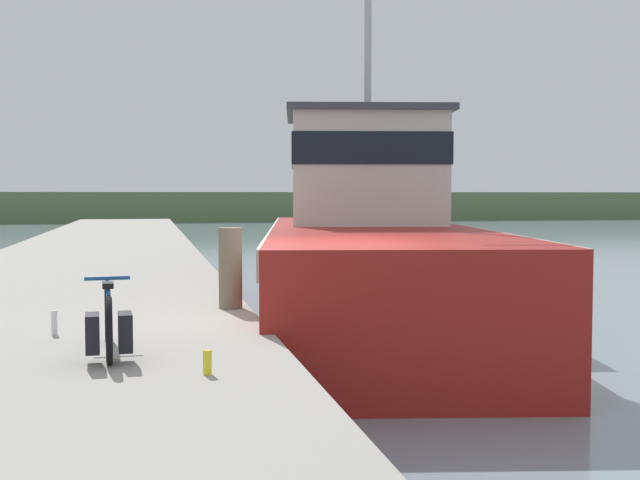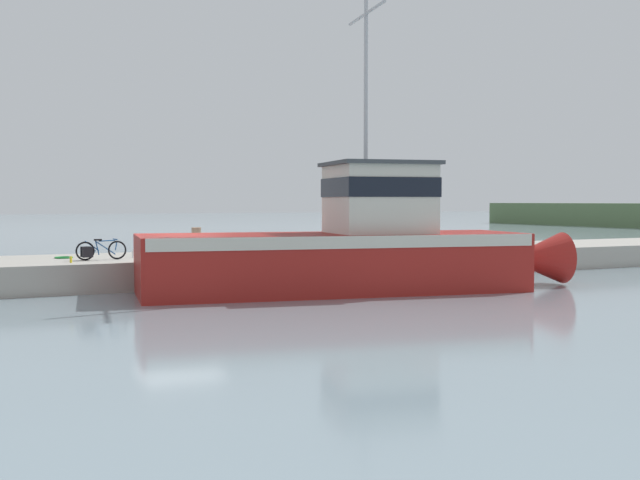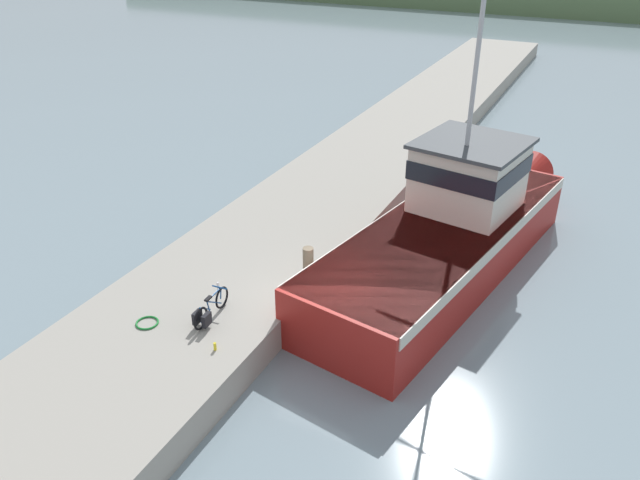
% 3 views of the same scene
% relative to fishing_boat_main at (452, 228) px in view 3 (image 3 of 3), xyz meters
% --- Properties ---
extents(ground_plane, '(320.00, 320.00, 0.00)m').
position_rel_fishing_boat_main_xyz_m(ground_plane, '(-1.91, -5.04, -1.41)').
color(ground_plane, gray).
extents(dock_pier, '(5.21, 80.00, 0.92)m').
position_rel_fishing_boat_main_xyz_m(dock_pier, '(-5.39, -5.04, -0.96)').
color(dock_pier, '#A39E93').
rests_on(dock_pier, ground_plane).
extents(fishing_boat_main, '(5.68, 14.31, 10.15)m').
position_rel_fishing_boat_main_xyz_m(fishing_boat_main, '(0.00, 0.00, 0.00)').
color(fishing_boat_main, maroon).
rests_on(fishing_boat_main, ground_plane).
extents(bicycle_touring, '(0.48, 1.65, 0.68)m').
position_rel_fishing_boat_main_xyz_m(bicycle_touring, '(-4.45, -7.03, -0.18)').
color(bicycle_touring, black).
rests_on(bicycle_touring, dock_pier).
extents(mooring_post, '(0.31, 0.31, 1.06)m').
position_rel_fishing_boat_main_xyz_m(mooring_post, '(-3.04, -4.12, 0.03)').
color(mooring_post, '#756651').
rests_on(mooring_post, dock_pier).
extents(hose_coil, '(0.60, 0.60, 0.05)m').
position_rel_fishing_boat_main_xyz_m(hose_coil, '(-5.82, -7.84, -0.47)').
color(hose_coil, '#197A2D').
rests_on(hose_coil, dock_pier).
extents(water_bottle_by_bike, '(0.06, 0.06, 0.26)m').
position_rel_fishing_boat_main_xyz_m(water_bottle_by_bike, '(-5.08, -5.70, -0.37)').
color(water_bottle_by_bike, silver).
rests_on(water_bottle_by_bike, dock_pier).
extents(water_bottle_on_curb, '(0.07, 0.07, 0.21)m').
position_rel_fishing_boat_main_xyz_m(water_bottle_on_curb, '(-3.62, -7.96, -0.39)').
color(water_bottle_on_curb, yellow).
rests_on(water_bottle_on_curb, dock_pier).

